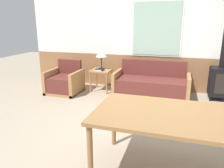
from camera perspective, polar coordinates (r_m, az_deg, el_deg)
The scene contains 9 objects.
ground_plane at distance 3.49m, azimuth 8.12°, elevation -13.65°, with size 16.00×16.00×0.00m, color gray.
wall_back at distance 5.66m, azimuth 13.00°, elevation 11.94°, with size 7.20×0.09×2.70m.
couch at distance 5.29m, azimuth 10.15°, elevation -0.36°, with size 1.75×0.78×0.81m.
armchair at distance 5.56m, azimuth -12.26°, elevation 0.35°, with size 0.79×0.75×0.79m.
side_table at distance 5.56m, azimuth -2.81°, elevation 2.72°, with size 0.49×0.49×0.55m.
table_lamp at distance 5.55m, azimuth -2.81°, elevation 7.88°, with size 0.28×0.28×0.50m.
book_stack at distance 5.45m, azimuth -3.33°, elevation 3.76°, with size 0.23×0.14×0.04m.
dining_table at distance 2.49m, azimuth 16.96°, elevation -9.03°, with size 1.83×0.99×0.76m.
wood_stove at distance 5.44m, azimuth 26.72°, elevation 2.72°, with size 0.47×0.44×2.35m.
Camera 1 is at (0.43, -3.01, 1.71)m, focal length 35.00 mm.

